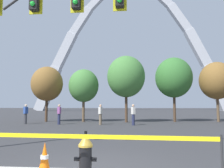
# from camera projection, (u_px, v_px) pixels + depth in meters

# --- Properties ---
(fire_hydrant) EXTENTS (0.46, 0.48, 0.99)m
(fire_hydrant) POSITION_uv_depth(u_px,v_px,m) (86.00, 157.00, 4.67)
(fire_hydrant) COLOR black
(fire_hydrant) RESTS_ON ground
(caution_tape_barrier) EXTENTS (5.47, 0.30, 1.02)m
(caution_tape_barrier) POSITION_uv_depth(u_px,v_px,m) (69.00, 149.00, 4.28)
(caution_tape_barrier) COLOR #232326
(caution_tape_barrier) RESTS_ON ground
(traffic_cone_by_hydrant) EXTENTS (0.36, 0.36, 0.73)m
(traffic_cone_by_hydrant) POSITION_uv_depth(u_px,v_px,m) (45.00, 160.00, 4.88)
(traffic_cone_by_hydrant) COLOR black
(traffic_cone_by_hydrant) RESTS_ON ground
(traffic_signal_gantry) EXTENTS (7.82, 0.44, 6.00)m
(traffic_signal_gantry) POSITION_uv_depth(u_px,v_px,m) (22.00, 17.00, 7.46)
(traffic_signal_gantry) COLOR #232326
(traffic_signal_gantry) RESTS_ON ground
(monument_arch) EXTENTS (53.43, 2.71, 37.64)m
(monument_arch) POSITION_uv_depth(u_px,v_px,m) (129.00, 50.00, 63.54)
(monument_arch) COLOR #B2B5BC
(monument_arch) RESTS_ON ground
(tree_far_left) EXTENTS (2.95, 2.95, 5.16)m
(tree_far_left) POSITION_uv_depth(u_px,v_px,m) (47.00, 84.00, 21.47)
(tree_far_left) COLOR #473323
(tree_far_left) RESTS_ON ground
(tree_left_mid) EXTENTS (2.79, 2.79, 4.88)m
(tree_left_mid) POSITION_uv_depth(u_px,v_px,m) (84.00, 86.00, 21.34)
(tree_left_mid) COLOR brown
(tree_left_mid) RESTS_ON ground
(tree_center_left) EXTENTS (3.44, 3.44, 6.02)m
(tree_center_left) POSITION_uv_depth(u_px,v_px,m) (126.00, 77.00, 20.78)
(tree_center_left) COLOR #473323
(tree_center_left) RESTS_ON ground
(tree_center_right) EXTENTS (3.42, 3.42, 5.99)m
(tree_center_right) POSITION_uv_depth(u_px,v_px,m) (174.00, 78.00, 21.40)
(tree_center_right) COLOR #473323
(tree_center_right) RESTS_ON ground
(tree_right_mid) EXTENTS (3.19, 3.19, 5.58)m
(tree_right_mid) POSITION_uv_depth(u_px,v_px,m) (217.00, 81.00, 21.39)
(tree_right_mid) COLOR brown
(tree_right_mid) RESTS_ON ground
(pedestrian_walking_left) EXTENTS (0.22, 0.35, 1.59)m
(pedestrian_walking_left) POSITION_uv_depth(u_px,v_px,m) (59.00, 114.00, 18.16)
(pedestrian_walking_left) COLOR #232847
(pedestrian_walking_left) RESTS_ON ground
(pedestrian_standing_center) EXTENTS (0.31, 0.39, 1.59)m
(pedestrian_standing_center) POSITION_uv_depth(u_px,v_px,m) (100.00, 114.00, 17.86)
(pedestrian_standing_center) COLOR brown
(pedestrian_standing_center) RESTS_ON ground
(pedestrian_walking_right) EXTENTS (0.28, 0.38, 1.59)m
(pedestrian_walking_right) POSITION_uv_depth(u_px,v_px,m) (26.00, 114.00, 18.58)
(pedestrian_walking_right) COLOR #38383D
(pedestrian_walking_right) RESTS_ON ground
(pedestrian_near_trees) EXTENTS (0.34, 0.39, 1.59)m
(pedestrian_near_trees) POSITION_uv_depth(u_px,v_px,m) (133.00, 114.00, 17.39)
(pedestrian_near_trees) COLOR #232847
(pedestrian_near_trees) RESTS_ON ground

